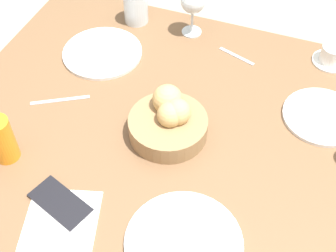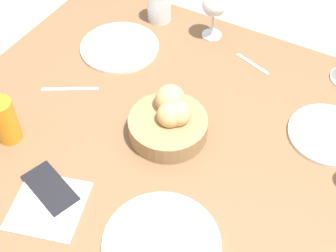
{
  "view_description": "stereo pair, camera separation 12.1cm",
  "coord_description": "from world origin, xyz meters",
  "px_view_note": "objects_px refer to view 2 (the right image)",
  "views": [
    {
      "loc": [
        -0.25,
        0.74,
        1.67
      ],
      "look_at": [
        0.03,
        -0.01,
        0.76
      ],
      "focal_mm": 50.0,
      "sensor_mm": 36.0,
      "label": 1
    },
    {
      "loc": [
        -0.36,
        0.69,
        1.67
      ],
      "look_at": [
        0.03,
        -0.01,
        0.76
      ],
      "focal_mm": 50.0,
      "sensor_mm": 36.0,
      "label": 2
    }
  ],
  "objects_px": {
    "water_tumbler": "(159,5)",
    "cell_phone": "(50,188)",
    "plate_near_left": "(329,134)",
    "plate_near_right": "(120,47)",
    "plate_far_center": "(162,244)",
    "bread_basket": "(169,120)",
    "wine_glass": "(214,6)",
    "napkin": "(48,206)",
    "spoon_coffee": "(252,64)",
    "knife_silver": "(70,89)",
    "juice_glass": "(5,121)"
  },
  "relations": [
    {
      "from": "water_tumbler",
      "to": "cell_phone",
      "type": "distance_m",
      "value": 0.73
    },
    {
      "from": "plate_near_left",
      "to": "plate_near_right",
      "type": "distance_m",
      "value": 0.68
    },
    {
      "from": "plate_far_center",
      "to": "water_tumbler",
      "type": "relative_size",
      "value": 2.42
    },
    {
      "from": "bread_basket",
      "to": "plate_near_left",
      "type": "relative_size",
      "value": 0.97
    },
    {
      "from": "plate_near_left",
      "to": "cell_phone",
      "type": "distance_m",
      "value": 0.72
    },
    {
      "from": "wine_glass",
      "to": "napkin",
      "type": "relative_size",
      "value": 0.76
    },
    {
      "from": "wine_glass",
      "to": "spoon_coffee",
      "type": "xyz_separation_m",
      "value": [
        -0.17,
        0.06,
        -0.11
      ]
    },
    {
      "from": "water_tumbler",
      "to": "knife_silver",
      "type": "height_order",
      "value": "water_tumbler"
    },
    {
      "from": "plate_far_center",
      "to": "cell_phone",
      "type": "relative_size",
      "value": 1.58
    },
    {
      "from": "knife_silver",
      "to": "spoon_coffee",
      "type": "height_order",
      "value": "same"
    },
    {
      "from": "bread_basket",
      "to": "juice_glass",
      "type": "height_order",
      "value": "juice_glass"
    },
    {
      "from": "bread_basket",
      "to": "cell_phone",
      "type": "bearing_deg",
      "value": 61.79
    },
    {
      "from": "wine_glass",
      "to": "knife_silver",
      "type": "relative_size",
      "value": 1.05
    },
    {
      "from": "napkin",
      "to": "cell_phone",
      "type": "height_order",
      "value": "cell_phone"
    },
    {
      "from": "bread_basket",
      "to": "knife_silver",
      "type": "height_order",
      "value": "bread_basket"
    },
    {
      "from": "juice_glass",
      "to": "cell_phone",
      "type": "xyz_separation_m",
      "value": [
        -0.19,
        0.08,
        -0.06
      ]
    },
    {
      "from": "plate_far_center",
      "to": "cell_phone",
      "type": "distance_m",
      "value": 0.3
    },
    {
      "from": "wine_glass",
      "to": "knife_silver",
      "type": "height_order",
      "value": "wine_glass"
    },
    {
      "from": "juice_glass",
      "to": "spoon_coffee",
      "type": "relative_size",
      "value": 1.06
    },
    {
      "from": "spoon_coffee",
      "to": "juice_glass",
      "type": "bearing_deg",
      "value": 52.52
    },
    {
      "from": "plate_far_center",
      "to": "juice_glass",
      "type": "distance_m",
      "value": 0.51
    },
    {
      "from": "bread_basket",
      "to": "spoon_coffee",
      "type": "relative_size",
      "value": 1.71
    },
    {
      "from": "spoon_coffee",
      "to": "wine_glass",
      "type": "bearing_deg",
      "value": -20.98
    },
    {
      "from": "juice_glass",
      "to": "plate_far_center",
      "type": "bearing_deg",
      "value": 171.51
    },
    {
      "from": "water_tumbler",
      "to": "plate_far_center",
      "type": "bearing_deg",
      "value": 120.3
    },
    {
      "from": "plate_near_right",
      "to": "juice_glass",
      "type": "height_order",
      "value": "juice_glass"
    },
    {
      "from": "wine_glass",
      "to": "plate_far_center",
      "type": "bearing_deg",
      "value": 107.37
    },
    {
      "from": "plate_near_left",
      "to": "plate_near_right",
      "type": "height_order",
      "value": "same"
    },
    {
      "from": "plate_far_center",
      "to": "knife_silver",
      "type": "bearing_deg",
      "value": -31.88
    },
    {
      "from": "wine_glass",
      "to": "cell_phone",
      "type": "height_order",
      "value": "wine_glass"
    },
    {
      "from": "napkin",
      "to": "bread_basket",
      "type": "bearing_deg",
      "value": -111.69
    },
    {
      "from": "juice_glass",
      "to": "knife_silver",
      "type": "distance_m",
      "value": 0.23
    },
    {
      "from": "water_tumbler",
      "to": "plate_near_right",
      "type": "bearing_deg",
      "value": 80.77
    },
    {
      "from": "plate_near_left",
      "to": "water_tumbler",
      "type": "height_order",
      "value": "water_tumbler"
    },
    {
      "from": "plate_near_left",
      "to": "spoon_coffee",
      "type": "distance_m",
      "value": 0.33
    },
    {
      "from": "knife_silver",
      "to": "spoon_coffee",
      "type": "bearing_deg",
      "value": -139.26
    },
    {
      "from": "knife_silver",
      "to": "cell_phone",
      "type": "relative_size",
      "value": 0.89
    },
    {
      "from": "water_tumbler",
      "to": "spoon_coffee",
      "type": "distance_m",
      "value": 0.37
    },
    {
      "from": "juice_glass",
      "to": "wine_glass",
      "type": "relative_size",
      "value": 0.82
    },
    {
      "from": "water_tumbler",
      "to": "napkin",
      "type": "xyz_separation_m",
      "value": [
        -0.14,
        0.76,
        -0.05
      ]
    },
    {
      "from": "spoon_coffee",
      "to": "knife_silver",
      "type": "bearing_deg",
      "value": 40.74
    },
    {
      "from": "cell_phone",
      "to": "knife_silver",
      "type": "bearing_deg",
      "value": -60.71
    },
    {
      "from": "cell_phone",
      "to": "plate_near_left",
      "type": "bearing_deg",
      "value": -137.33
    },
    {
      "from": "plate_near_right",
      "to": "spoon_coffee",
      "type": "distance_m",
      "value": 0.42
    },
    {
      "from": "bread_basket",
      "to": "water_tumbler",
      "type": "xyz_separation_m",
      "value": [
        0.27,
        -0.42,
        0.01
      ]
    },
    {
      "from": "bread_basket",
      "to": "plate_near_left",
      "type": "distance_m",
      "value": 0.42
    },
    {
      "from": "knife_silver",
      "to": "spoon_coffee",
      "type": "xyz_separation_m",
      "value": [
        -0.42,
        -0.36,
        0.0
      ]
    },
    {
      "from": "plate_far_center",
      "to": "wine_glass",
      "type": "distance_m",
      "value": 0.76
    },
    {
      "from": "wine_glass",
      "to": "knife_silver",
      "type": "bearing_deg",
      "value": 59.68
    },
    {
      "from": "bread_basket",
      "to": "plate_near_left",
      "type": "xyz_separation_m",
      "value": [
        -0.37,
        -0.19,
        -0.04
      ]
    }
  ]
}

